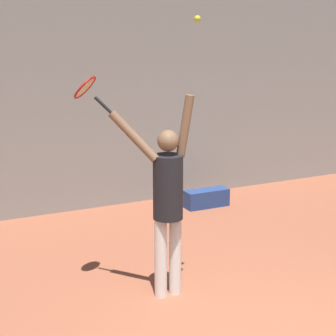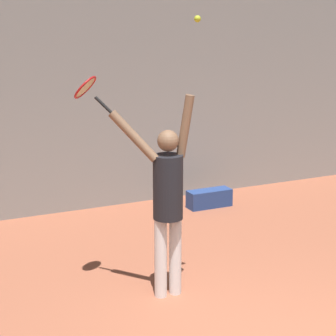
{
  "view_description": "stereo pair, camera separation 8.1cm",
  "coord_description": "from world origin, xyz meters",
  "px_view_note": "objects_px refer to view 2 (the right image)",
  "views": [
    {
      "loc": [
        -3.0,
        -3.43,
        2.85
      ],
      "look_at": [
        -0.39,
        1.89,
        1.38
      ],
      "focal_mm": 65.0,
      "sensor_mm": 36.0,
      "label": 1
    },
    {
      "loc": [
        -2.93,
        -3.46,
        2.85
      ],
      "look_at": [
        -0.39,
        1.89,
        1.38
      ],
      "focal_mm": 65.0,
      "sensor_mm": 36.0,
      "label": 2
    }
  ],
  "objects_px": {
    "tennis_player": "(167,196)",
    "equipment_bag": "(209,198)",
    "tennis_racket": "(87,89)",
    "tennis_ball": "(197,19)"
  },
  "relations": [
    {
      "from": "equipment_bag",
      "to": "tennis_ball",
      "type": "bearing_deg",
      "value": -122.02
    },
    {
      "from": "tennis_racket",
      "to": "equipment_bag",
      "type": "relative_size",
      "value": 0.59
    },
    {
      "from": "tennis_racket",
      "to": "equipment_bag",
      "type": "distance_m",
      "value": 3.85
    },
    {
      "from": "tennis_ball",
      "to": "equipment_bag",
      "type": "xyz_separation_m",
      "value": [
        1.64,
        2.62,
        -2.7
      ]
    },
    {
      "from": "tennis_player",
      "to": "equipment_bag",
      "type": "bearing_deg",
      "value": 52.74
    },
    {
      "from": "tennis_racket",
      "to": "equipment_bag",
      "type": "xyz_separation_m",
      "value": [
        2.56,
        2.04,
        -2.02
      ]
    },
    {
      "from": "tennis_player",
      "to": "tennis_racket",
      "type": "bearing_deg",
      "value": 146.45
    },
    {
      "from": "tennis_racket",
      "to": "equipment_bag",
      "type": "bearing_deg",
      "value": 38.55
    },
    {
      "from": "tennis_player",
      "to": "tennis_ball",
      "type": "xyz_separation_m",
      "value": [
        0.26,
        -0.13,
        1.75
      ]
    },
    {
      "from": "tennis_ball",
      "to": "equipment_bag",
      "type": "relative_size",
      "value": 0.09
    }
  ]
}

